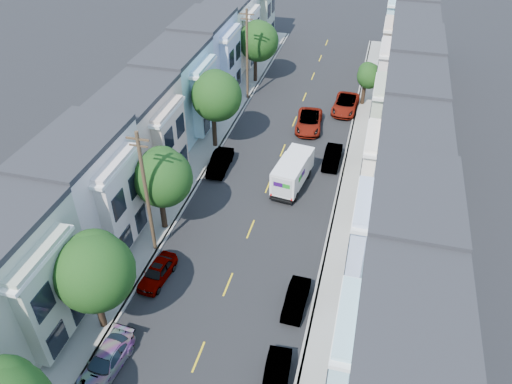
{
  "coord_description": "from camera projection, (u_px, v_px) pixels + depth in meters",
  "views": [
    {
      "loc": [
        7.88,
        -22.51,
        25.93
      ],
      "look_at": [
        -0.08,
        8.01,
        2.2
      ],
      "focal_mm": 35.0,
      "sensor_mm": 36.0,
      "label": 1
    }
  ],
  "objects": [
    {
      "name": "curb_left",
      "position": [
        214.0,
        158.0,
        47.36
      ],
      "size": [
        0.3,
        70.0,
        0.15
      ],
      "primitive_type": "cube",
      "color": "gray",
      "rests_on": "ground"
    },
    {
      "name": "tree_d",
      "position": [
        215.0,
        96.0,
        45.8
      ],
      "size": [
        4.7,
        4.7,
        7.8
      ],
      "color": "black",
      "rests_on": "ground"
    },
    {
      "name": "curb_right",
      "position": [
        341.0,
        176.0,
        44.92
      ],
      "size": [
        0.3,
        70.0,
        0.15
      ],
      "primitive_type": "cube",
      "color": "gray",
      "rests_on": "ground"
    },
    {
      "name": "parked_right_a",
      "position": [
        276.0,
        378.0,
        28.11
      ],
      "size": [
        1.62,
        3.93,
        1.28
      ],
      "primitive_type": "imported",
      "rotation": [
        0.0,
        0.0,
        0.07
      ],
      "color": "#44494C",
      "rests_on": "ground"
    },
    {
      "name": "road_slab",
      "position": [
        276.0,
        167.0,
        46.18
      ],
      "size": [
        12.0,
        70.0,
        0.02
      ],
      "primitive_type": "cube",
      "color": "black",
      "rests_on": "ground"
    },
    {
      "name": "tree_far_r",
      "position": [
        369.0,
        77.0,
        54.16
      ],
      "size": [
        2.74,
        2.74,
        4.83
      ],
      "color": "black",
      "rests_on": "ground"
    },
    {
      "name": "parked_left_b",
      "position": [
        106.0,
        361.0,
        28.96
      ],
      "size": [
        2.11,
        4.43,
        1.29
      ],
      "primitive_type": "imported",
      "rotation": [
        0.0,
        0.0,
        -0.07
      ],
      "color": "black",
      "rests_on": "ground"
    },
    {
      "name": "fedex_truck",
      "position": [
        292.0,
        171.0,
        42.96
      ],
      "size": [
        2.18,
        5.67,
        2.72
      ],
      "rotation": [
        0.0,
        0.0,
        -0.13
      ],
      "color": "white",
      "rests_on": "ground"
    },
    {
      "name": "ground",
      "position": [
        228.0,
        285.0,
        34.59
      ],
      "size": [
        160.0,
        160.0,
        0.0
      ],
      "primitive_type": "plane",
      "color": "black",
      "rests_on": "ground"
    },
    {
      "name": "utility_pole_near",
      "position": [
        147.0,
        195.0,
        34.31
      ],
      "size": [
        1.6,
        0.26,
        10.0
      ],
      "color": "#42301E",
      "rests_on": "ground"
    },
    {
      "name": "parked_right_b",
      "position": [
        296.0,
        299.0,
        32.73
      ],
      "size": [
        1.39,
        3.73,
        1.23
      ],
      "primitive_type": "imported",
      "rotation": [
        0.0,
        0.0,
        -0.02
      ],
      "color": "white",
      "rests_on": "ground"
    },
    {
      "name": "tree_b",
      "position": [
        93.0,
        272.0,
        28.77
      ],
      "size": [
        4.7,
        4.7,
        7.3
      ],
      "color": "black",
      "rests_on": "ground"
    },
    {
      "name": "parked_right_c",
      "position": [
        332.0,
        157.0,
        46.32
      ],
      "size": [
        1.47,
        4.11,
        1.37
      ],
      "primitive_type": "imported",
      "rotation": [
        0.0,
        0.0,
        -0.0
      ],
      "color": "black",
      "rests_on": "ground"
    },
    {
      "name": "tree_c",
      "position": [
        162.0,
        178.0,
        36.44
      ],
      "size": [
        4.4,
        4.4,
        7.07
      ],
      "color": "black",
      "rests_on": "ground"
    },
    {
      "name": "parked_left_c",
      "position": [
        157.0,
        272.0,
        34.63
      ],
      "size": [
        1.9,
        4.12,
        1.29
      ],
      "primitive_type": "imported",
      "rotation": [
        0.0,
        0.0,
        -0.09
      ],
      "color": "#B5B7BA",
      "rests_on": "ground"
    },
    {
      "name": "centerline",
      "position": [
        276.0,
        167.0,
        46.18
      ],
      "size": [
        0.12,
        70.0,
        0.01
      ],
      "primitive_type": "cube",
      "color": "gold",
      "rests_on": "ground"
    },
    {
      "name": "utility_pole_far",
      "position": [
        247.0,
        55.0,
        54.41
      ],
      "size": [
        1.6,
        0.26,
        10.0
      ],
      "color": "#42301E",
      "rests_on": "ground"
    },
    {
      "name": "tree_e",
      "position": [
        258.0,
        41.0,
        58.06
      ],
      "size": [
        4.7,
        4.7,
        7.43
      ],
      "color": "black",
      "rests_on": "ground"
    },
    {
      "name": "sidewalk_right",
      "position": [
        356.0,
        178.0,
        44.66
      ],
      "size": [
        2.6,
        70.0,
        0.15
      ],
      "primitive_type": "cube",
      "color": "gray",
      "rests_on": "ground"
    },
    {
      "name": "sidewalk_left",
      "position": [
        201.0,
        156.0,
        47.62
      ],
      "size": [
        2.6,
        70.0,
        0.15
      ],
      "primitive_type": "cube",
      "color": "gray",
      "rests_on": "ground"
    },
    {
      "name": "townhouse_row_left",
      "position": [
        164.0,
        151.0,
        48.43
      ],
      "size": [
        5.0,
        70.0,
        8.5
      ],
      "primitive_type": "cube",
      "color": "white",
      "rests_on": "ground"
    },
    {
      "name": "parked_right_d",
      "position": [
        345.0,
        105.0,
        54.63
      ],
      "size": [
        2.79,
        5.58,
        1.52
      ],
      "primitive_type": "imported",
      "rotation": [
        0.0,
        0.0,
        -0.05
      ],
      "color": "black",
      "rests_on": "ground"
    },
    {
      "name": "townhouse_row_right",
      "position": [
        399.0,
        185.0,
        43.93
      ],
      "size": [
        5.0,
        70.0,
        8.5
      ],
      "primitive_type": "cube",
      "color": "white",
      "rests_on": "ground"
    },
    {
      "name": "lead_sedan",
      "position": [
        309.0,
        122.0,
        51.52
      ],
      "size": [
        3.03,
        5.71,
        1.53
      ],
      "primitive_type": "imported",
      "rotation": [
        0.0,
        0.0,
        0.09
      ],
      "color": "black",
      "rests_on": "ground"
    },
    {
      "name": "parked_left_d",
      "position": [
        220.0,
        162.0,
        45.55
      ],
      "size": [
        1.68,
        4.38,
        1.44
      ],
      "primitive_type": "imported",
      "rotation": [
        0.0,
        0.0,
        0.04
      ],
      "color": "black",
      "rests_on": "ground"
    }
  ]
}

